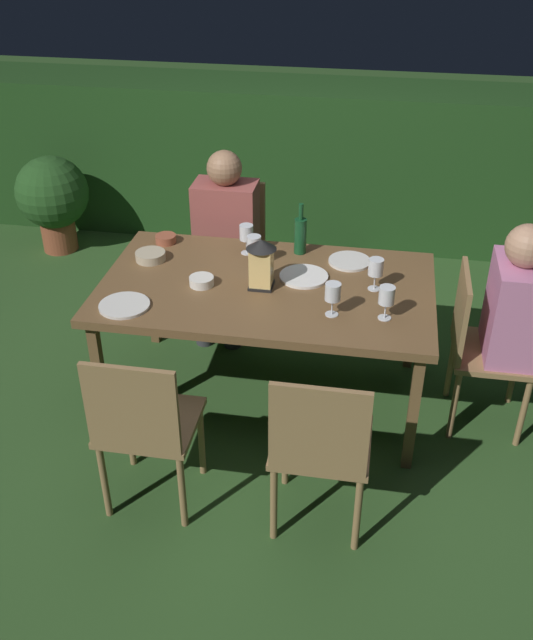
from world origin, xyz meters
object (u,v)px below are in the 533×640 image
object	(u,v)px
wine_glass_d	(387,297)
bowl_bread	(166,239)
chair_side_right_a	(232,244)
wine_glass_c	(376,269)
dining_table	(266,293)
person_in_pink	(525,321)
person_in_rust	(224,236)
chair_side_left_a	(144,424)
chair_side_left_b	(320,444)
lantern_centerpiece	(261,261)
plate_c	(304,276)
wine_glass_b	(333,293)
plate_a	(350,261)
green_bottle_on_table	(300,235)
wine_glass_e	(246,234)
plate_b	(124,305)
potted_plant_by_hedge	(53,196)
bowl_olives	(150,256)
chair_head_far	(480,343)
bowl_salad	(202,281)
wine_glass_a	(254,245)

from	to	relation	value
wine_glass_d	bowl_bread	distance (m)	1.40
chair_side_right_a	wine_glass_c	distance (m)	1.31
dining_table	person_in_pink	bearing A→B (deg)	0.00
person_in_rust	bowl_bread	bearing A→B (deg)	-129.89
dining_table	chair_side_left_a	distance (m)	0.99
person_in_pink	wine_glass_d	distance (m)	0.75
wine_glass_c	chair_side_left_b	bearing A→B (deg)	-99.76
chair_side_right_a	lantern_centerpiece	size ratio (longest dim) A/B	3.28
person_in_rust	plate_c	distance (m)	0.83
dining_table	wine_glass_c	world-z (taller)	wine_glass_c
wine_glass_b	plate_a	distance (m)	0.57
dining_table	person_in_rust	distance (m)	0.80
chair_side_right_a	green_bottle_on_table	world-z (taller)	green_bottle_on_table
wine_glass_e	chair_side_left_a	bearing A→B (deg)	-99.95
plate_b	plate_c	bearing A→B (deg)	28.15
plate_c	plate_b	bearing A→B (deg)	-151.85
bowl_bread	potted_plant_by_hedge	xyz separation A→B (m)	(-1.26, 1.17, -0.31)
bowl_olives	lantern_centerpiece	bearing A→B (deg)	-16.20
chair_head_far	bowl_salad	world-z (taller)	chair_head_far
chair_side_right_a	potted_plant_by_hedge	world-z (taller)	chair_side_right_a
plate_c	green_bottle_on_table	bearing A→B (deg)	101.57
lantern_centerpiece	wine_glass_d	world-z (taller)	lantern_centerpiece
plate_a	person_in_rust	bearing A→B (deg)	154.00
wine_glass_e	potted_plant_by_hedge	bearing A→B (deg)	144.89
lantern_centerpiece	wine_glass_e	world-z (taller)	lantern_centerpiece
chair_side_left_a	bowl_olives	world-z (taller)	chair_side_left_a
wine_glass_d	plate_a	size ratio (longest dim) A/B	0.74
lantern_centerpiece	wine_glass_d	distance (m)	0.66
wine_glass_e	green_bottle_on_table	bearing A→B (deg)	11.31
green_bottle_on_table	wine_glass_d	size ratio (longest dim) A/B	1.72
wine_glass_e	person_in_pink	bearing A→B (deg)	-12.71
chair_side_right_a	plate_c	world-z (taller)	chair_side_right_a
green_bottle_on_table	wine_glass_b	distance (m)	0.67
bowl_olives	bowl_salad	distance (m)	0.41
dining_table	green_bottle_on_table	bearing A→B (deg)	72.69
wine_glass_b	plate_a	xyz separation A→B (m)	(0.04, 0.55, -0.11)
person_in_rust	wine_glass_d	xyz separation A→B (m)	(0.99, -0.93, 0.20)
chair_side_left_a	wine_glass_d	world-z (taller)	wine_glass_d
chair_side_left_b	plate_a	distance (m)	1.24
chair_head_far	wine_glass_d	bearing A→B (deg)	-155.32
chair_side_right_a	wine_glass_b	distance (m)	1.40
plate_b	wine_glass_a	bearing A→B (deg)	44.88
chair_side_left_b	wine_glass_e	size ratio (longest dim) A/B	5.15
chair_side_right_a	wine_glass_a	bearing A→B (deg)	-67.90
chair_side_left_a	green_bottle_on_table	distance (m)	1.42
lantern_centerpiece	wine_glass_a	size ratio (longest dim) A/B	1.57
lantern_centerpiece	plate_c	bearing A→B (deg)	32.67
chair_side_left_a	chair_side_right_a	bearing A→B (deg)	90.00
plate_c	bowl_olives	world-z (taller)	bowl_olives
plate_a	plate_b	world-z (taller)	same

